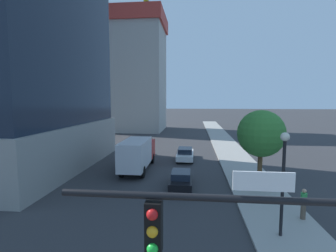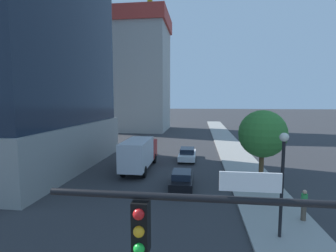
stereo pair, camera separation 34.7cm
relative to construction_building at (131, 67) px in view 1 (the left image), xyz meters
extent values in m
cube|color=#9E9B93|center=(19.45, -36.33, -14.33)|extent=(4.03, 120.00, 0.15)
cube|color=#B2AFA8|center=(-0.03, 0.02, -1.36)|extent=(14.99, 13.35, 26.10)
cube|color=#C63D33|center=(-0.03, 0.02, 10.19)|extent=(15.89, 14.15, 3.00)
cube|color=gold|center=(4.46, -3.98, 2.78)|extent=(0.90, 0.90, 34.37)
cylinder|color=black|center=(14.88, -53.17, -9.23)|extent=(5.92, 0.14, 0.14)
cube|color=black|center=(13.74, -53.17, -9.85)|extent=(0.32, 0.36, 1.05)
sphere|color=red|center=(13.74, -53.36, -9.51)|extent=(0.22, 0.22, 0.22)
sphere|color=orange|center=(13.74, -53.36, -9.85)|extent=(0.22, 0.22, 0.22)
sphere|color=green|center=(13.74, -53.36, -10.19)|extent=(0.22, 0.22, 0.22)
cube|color=white|center=(15.77, -53.17, -8.88)|extent=(1.10, 0.04, 0.36)
cylinder|color=black|center=(18.94, -45.07, -11.82)|extent=(0.16, 0.16, 4.88)
sphere|color=silver|center=(18.94, -45.07, -9.20)|extent=(0.44, 0.44, 0.44)
cylinder|color=brown|center=(19.70, -37.76, -12.81)|extent=(0.36, 0.36, 2.90)
sphere|color=#387F33|center=(19.70, -37.76, -9.99)|extent=(3.65, 3.65, 3.65)
cube|color=silver|center=(13.54, -28.67, -13.83)|extent=(1.89, 4.79, 0.58)
cube|color=#19212D|center=(13.54, -28.85, -13.25)|extent=(1.59, 2.29, 0.57)
cylinder|color=black|center=(12.71, -27.04, -14.07)|extent=(0.22, 0.68, 0.68)
cylinder|color=black|center=(14.37, -27.04, -14.07)|extent=(0.22, 0.68, 0.68)
cylinder|color=black|center=(12.71, -30.30, -14.07)|extent=(0.22, 0.68, 0.68)
cylinder|color=black|center=(14.37, -30.30, -14.07)|extent=(0.22, 0.68, 0.68)
cube|color=black|center=(13.54, -38.01, -13.83)|extent=(1.74, 4.32, 0.60)
cube|color=#19212D|center=(13.54, -38.31, -13.27)|extent=(1.46, 2.00, 0.52)
cylinder|color=black|center=(12.77, -36.54, -14.08)|extent=(0.22, 0.65, 0.65)
cylinder|color=black|center=(14.30, -36.54, -14.08)|extent=(0.22, 0.65, 0.65)
cylinder|color=black|center=(12.77, -39.48, -14.08)|extent=(0.22, 0.65, 0.65)
cylinder|color=black|center=(14.30, -39.48, -14.08)|extent=(0.22, 0.65, 0.65)
cube|color=#B21E1E|center=(8.98, -30.61, -12.80)|extent=(2.24, 2.17, 1.93)
cube|color=silver|center=(8.98, -34.55, -12.50)|extent=(2.24, 5.42, 2.55)
cylinder|color=black|center=(8.00, -30.61, -13.87)|extent=(0.30, 1.07, 1.07)
cylinder|color=black|center=(9.97, -30.61, -13.87)|extent=(0.30, 1.07, 1.07)
cylinder|color=black|center=(8.00, -35.91, -13.87)|extent=(0.30, 1.07, 1.07)
cylinder|color=black|center=(9.97, -35.91, -13.87)|extent=(0.30, 1.07, 1.07)
cylinder|color=brown|center=(20.83, -43.08, -13.82)|extent=(0.28, 0.28, 0.88)
cylinder|color=green|center=(20.83, -43.08, -13.04)|extent=(0.34, 0.34, 0.68)
sphere|color=tan|center=(20.83, -43.08, -12.58)|extent=(0.24, 0.24, 0.24)
camera|label=1|loc=(14.49, -57.80, -7.40)|focal=27.04mm
camera|label=2|loc=(14.83, -57.76, -7.40)|focal=27.04mm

